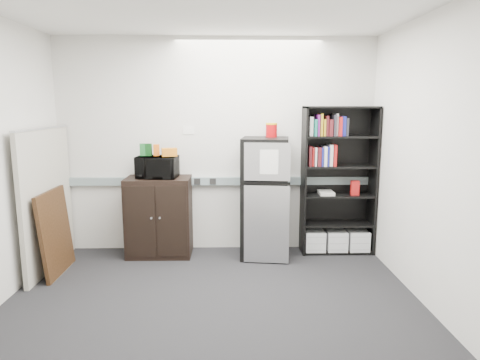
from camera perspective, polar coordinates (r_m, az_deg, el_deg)
The scene contains 17 objects.
floor at distance 4.14m, azimuth -3.75°, elevation -16.80°, with size 4.00×4.00×0.00m, color black.
wall_back at distance 5.47m, azimuth -3.15°, elevation 4.56°, with size 4.00×0.02×2.70m, color silver.
wall_right at distance 4.15m, azimuth 24.80°, elevation 1.96°, with size 0.02×3.50×2.70m, color silver.
ceiling at distance 3.79m, azimuth -4.25°, elevation 22.71°, with size 4.00×3.50×0.02m, color white.
electrical_raceway at distance 5.50m, azimuth -3.11°, elevation -0.14°, with size 3.92×0.05×0.10m, color gray.
wall_note at distance 5.47m, azimuth -6.86°, elevation 6.61°, with size 0.14×0.00×0.10m, color white.
bookshelf at distance 5.51m, azimuth 12.93°, elevation -0.22°, with size 0.90×0.34×1.85m.
cubicle_partition at distance 5.31m, azimuth -24.31°, elevation -2.35°, with size 0.06×1.30×1.62m.
cabinet at distance 5.44m, azimuth -10.72°, elevation -4.80°, with size 0.79×0.52×0.99m.
microwave at distance 5.31m, azimuth -10.96°, elevation 1.71°, with size 0.48×0.33×0.27m, color black.
snack_box_a at distance 5.35m, azimuth -12.85°, elevation 3.95°, with size 0.07×0.05×0.15m, color #195725.
snack_box_b at distance 5.33m, azimuth -12.10°, elevation 3.96°, with size 0.07×0.05×0.15m, color #0D3C13.
snack_box_c at distance 5.32m, azimuth -11.07°, elevation 3.93°, with size 0.07×0.05×0.14m, color orange.
snack_bag at distance 5.25m, azimuth -9.40°, elevation 3.68°, with size 0.18×0.10×0.10m, color orange.
refrigerator at distance 5.25m, azimuth 3.33°, elevation -2.43°, with size 0.62×0.65×1.48m.
coffee_can at distance 5.28m, azimuth 4.21°, elevation 6.77°, with size 0.14×0.14×0.19m.
framed_poster at distance 5.19m, azimuth -23.38°, elevation -6.43°, with size 0.12×0.73×0.94m.
Camera 1 is at (0.17, -3.69, 1.86)m, focal length 32.00 mm.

